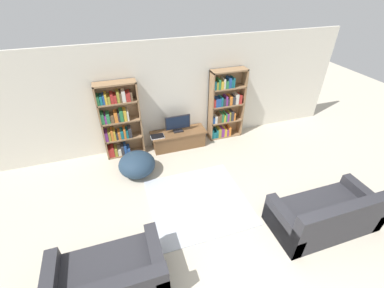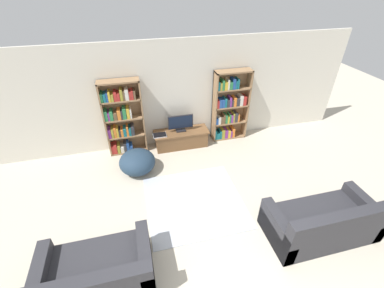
% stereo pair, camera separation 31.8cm
% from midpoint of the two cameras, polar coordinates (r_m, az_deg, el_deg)
% --- Properties ---
extents(wall_back, '(8.80, 0.06, 2.60)m').
position_cam_midpoint_polar(wall_back, '(6.33, -1.29, 10.98)').
color(wall_back, silver).
rests_on(wall_back, ground_plane).
extents(bookshelf_left, '(0.91, 0.30, 1.85)m').
position_cam_midpoint_polar(bookshelf_left, '(6.22, -13.85, 5.48)').
color(bookshelf_left, '#93704C').
rests_on(bookshelf_left, ground_plane).
extents(bookshelf_right, '(0.91, 0.30, 1.85)m').
position_cam_midpoint_polar(bookshelf_right, '(6.71, 9.54, 8.06)').
color(bookshelf_right, '#93704C').
rests_on(bookshelf_right, ground_plane).
extents(tv_stand, '(1.38, 0.49, 0.43)m').
position_cam_midpoint_polar(tv_stand, '(6.58, -1.03, 1.23)').
color(tv_stand, brown).
rests_on(tv_stand, ground_plane).
extents(television, '(0.63, 0.16, 0.43)m').
position_cam_midpoint_polar(television, '(6.36, -1.12, 4.68)').
color(television, black).
rests_on(television, tv_stand).
extents(laptop, '(0.33, 0.23, 0.03)m').
position_cam_midpoint_polar(laptop, '(6.31, -5.76, 1.94)').
color(laptop, silver).
rests_on(laptop, tv_stand).
extents(area_rug, '(1.87, 1.80, 0.02)m').
position_cam_midpoint_polar(area_rug, '(5.21, 2.37, -12.68)').
color(area_rug, '#B2B7C1').
rests_on(area_rug, ground_plane).
extents(couch_left_sectional, '(1.57, 0.96, 0.77)m').
position_cam_midpoint_polar(couch_left_sectional, '(4.23, -18.19, -25.89)').
color(couch_left_sectional, '#2D2D33').
rests_on(couch_left_sectional, ground_plane).
extents(couch_right_sofa, '(1.83, 0.91, 0.87)m').
position_cam_midpoint_polar(couch_right_sofa, '(5.10, 28.72, -15.18)').
color(couch_right_sofa, '#2D2D33').
rests_on(couch_right_sofa, ground_plane).
extents(beanbag_ottoman, '(0.80, 0.80, 0.52)m').
position_cam_midpoint_polar(beanbag_ottoman, '(5.83, -10.53, -3.97)').
color(beanbag_ottoman, '#23384C').
rests_on(beanbag_ottoman, ground_plane).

